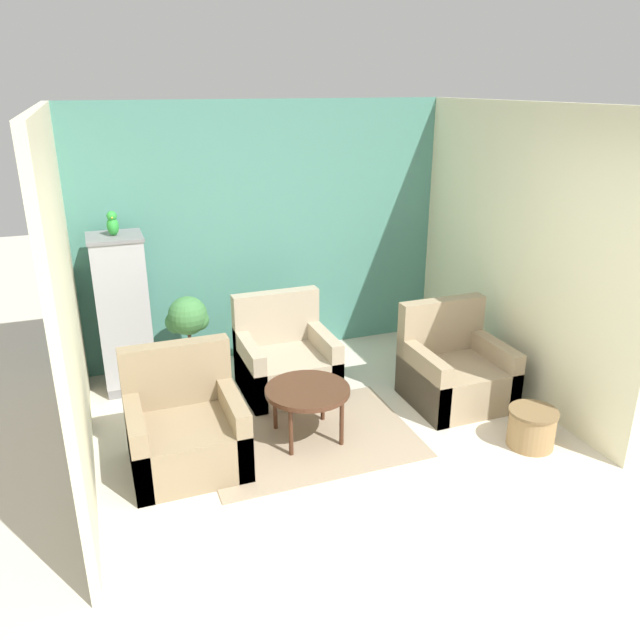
{
  "coord_description": "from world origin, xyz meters",
  "views": [
    {
      "loc": [
        -1.68,
        -2.94,
        2.74
      ],
      "look_at": [
        0.0,
        1.55,
        0.91
      ],
      "focal_mm": 35.0,
      "sensor_mm": 36.0,
      "label": 1
    }
  ],
  "objects": [
    {
      "name": "potted_plant",
      "position": [
        -0.92,
        2.69,
        0.54
      ],
      "size": [
        0.41,
        0.37,
        0.85
      ],
      "color": "brown",
      "rests_on": "ground_plane"
    },
    {
      "name": "wall_right",
      "position": [
        1.91,
        1.55,
        1.3
      ],
      "size": [
        0.06,
        3.1,
        2.6
      ],
      "color": "beige",
      "rests_on": "ground_plane"
    },
    {
      "name": "wall_back_accent",
      "position": [
        0.0,
        3.13,
        1.3
      ],
      "size": [
        3.87,
        0.06,
        2.6
      ],
      "color": "#4C897A",
      "rests_on": "ground_plane"
    },
    {
      "name": "armchair_middle",
      "position": [
        -0.12,
        2.17,
        0.28
      ],
      "size": [
        0.84,
        0.79,
        0.89
      ],
      "color": "tan",
      "rests_on": "ground_plane"
    },
    {
      "name": "wicker_basket",
      "position": [
        1.43,
        0.53,
        0.17
      ],
      "size": [
        0.39,
        0.39,
        0.32
      ],
      "color": "#A37F51",
      "rests_on": "ground_plane"
    },
    {
      "name": "parrot",
      "position": [
        -1.49,
        2.74,
        1.58
      ],
      "size": [
        0.1,
        0.19,
        0.22
      ],
      "color": "green",
      "rests_on": "birdcage"
    },
    {
      "name": "coffee_table",
      "position": [
        -0.21,
        1.27,
        0.41
      ],
      "size": [
        0.69,
        0.69,
        0.45
      ],
      "color": "#472819",
      "rests_on": "ground_plane"
    },
    {
      "name": "armchair_left",
      "position": [
        -1.2,
        1.25,
        0.28
      ],
      "size": [
        0.84,
        0.79,
        0.89
      ],
      "color": "#8E7A5B",
      "rests_on": "ground_plane"
    },
    {
      "name": "wall_left",
      "position": [
        -1.91,
        1.55,
        1.3
      ],
      "size": [
        0.06,
        3.1,
        2.6
      ],
      "color": "beige",
      "rests_on": "ground_plane"
    },
    {
      "name": "area_rug",
      "position": [
        -0.21,
        1.27,
        0.01
      ],
      "size": [
        1.7,
        1.27,
        0.01
      ],
      "color": "gray",
      "rests_on": "ground_plane"
    },
    {
      "name": "ground_plane",
      "position": [
        0.0,
        0.0,
        0.0
      ],
      "size": [
        20.0,
        20.0,
        0.0
      ],
      "primitive_type": "plane",
      "color": "beige",
      "rests_on": "ground"
    },
    {
      "name": "armchair_right",
      "position": [
        1.26,
        1.42,
        0.28
      ],
      "size": [
        0.84,
        0.79,
        0.89
      ],
      "color": "#9E896B",
      "rests_on": "ground_plane"
    },
    {
      "name": "birdcage",
      "position": [
        -1.49,
        2.73,
        0.74
      ],
      "size": [
        0.48,
        0.48,
        1.48
      ],
      "color": "slate",
      "rests_on": "ground_plane"
    }
  ]
}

